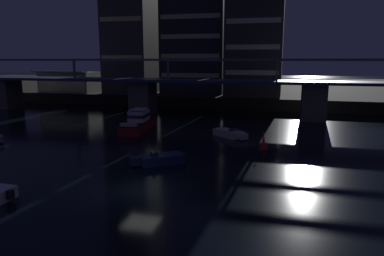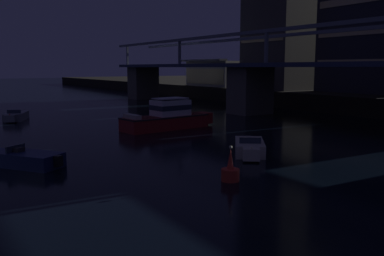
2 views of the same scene
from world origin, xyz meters
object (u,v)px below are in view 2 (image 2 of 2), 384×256
Objects in this scene: waterfront_pavilion at (218,73)px; channel_buoy at (230,171)px; speedboat_mid_center at (25,159)px; cabin_cruiser_near_left at (168,117)px; speedboat_mid_right at (16,116)px; tower_west_tall at (381,17)px; river_bridge at (354,81)px; speedboat_near_right at (250,147)px.

waterfront_pavilion reaches higher than channel_buoy.
speedboat_mid_center is (35.41, -40.18, -4.02)m from waterfront_pavilion.
waterfront_pavilion is 38.14m from cabin_cruiser_near_left.
waterfront_pavilion is 7.05× the size of channel_buoy.
speedboat_mid_right is (-22.10, 3.58, 0.00)m from speedboat_mid_center.
cabin_cruiser_near_left is 1.95× the size of speedboat_mid_center.
tower_west_tall reaches higher than speedboat_mid_center.
waterfront_pavilion is (-27.13, -6.09, -7.61)m from tower_west_tall.
river_bridge reaches higher than channel_buoy.
channel_buoy reaches higher than speedboat_mid_center.
river_bridge is 34.00m from speedboat_mid_right.
cabin_cruiser_near_left is at bearing -89.42° from tower_west_tall.
channel_buoy is (17.04, -38.51, -11.57)m from tower_west_tall.
speedboat_near_right is 0.97× the size of speedboat_mid_center.
river_bridge is 4.53× the size of tower_west_tall.
cabin_cruiser_near_left is (27.46, -26.25, -3.39)m from waterfront_pavilion.
speedboat_mid_right is (-13.83, -42.69, -11.63)m from tower_west_tall.
cabin_cruiser_near_left reaches higher than channel_buoy.
river_bridge is at bearing 46.95° from speedboat_mid_right.
speedboat_mid_center is 0.95× the size of speedboat_mid_right.
cabin_cruiser_near_left is 1.85× the size of speedboat_mid_right.
speedboat_mid_right is (-23.06, -24.69, -3.84)m from river_bridge.
waterfront_pavilion is 54.93m from channel_buoy.
channel_buoy is (8.76, 7.77, 0.06)m from speedboat_mid_center.
tower_west_tall is 4.33× the size of speedboat_near_right.
speedboat_near_right is 6.63m from channel_buoy.
speedboat_mid_center is at bearing -91.94° from river_bridge.
waterfront_pavilion reaches higher than cabin_cruiser_near_left.
speedboat_near_right is (12.40, -1.14, -0.64)m from cabin_cruiser_near_left.
tower_west_tall reaches higher than speedboat_mid_right.
cabin_cruiser_near_left is (-8.91, -14.33, -3.20)m from river_bridge.
speedboat_mid_right is (-26.56, -9.22, 0.00)m from speedboat_near_right.
speedboat_mid_center is at bearing -79.86° from tower_west_tall.
cabin_cruiser_near_left is 2.01× the size of speedboat_near_right.
tower_west_tall reaches higher than cabin_cruiser_near_left.
channel_buoy is at bearing 41.55° from speedboat_mid_center.
speedboat_mid_center is at bearing -48.61° from waterfront_pavilion.
tower_west_tall is at bearing 110.82° from speedboat_near_right.
river_bridge is 7.31× the size of waterfront_pavilion.
waterfront_pavilion is at bearing -167.35° from tower_west_tall.
speedboat_near_right is at bearing -5.23° from cabin_cruiser_near_left.
speedboat_near_right is (39.86, -27.38, -4.02)m from waterfront_pavilion.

